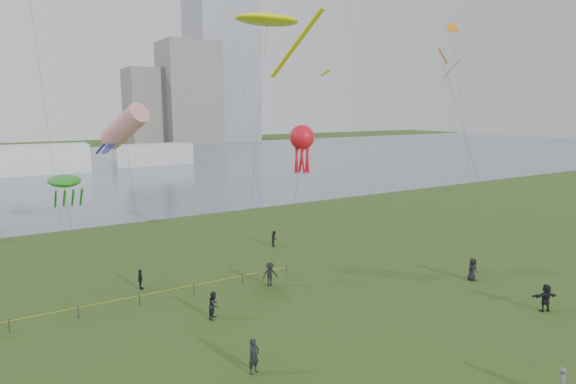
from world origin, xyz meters
TOP-DOWN VIEW (x-y plane):
  - ground_plane at (0.00, 0.00)m, footprint 400.00×400.00m
  - lake at (0.00, 100.00)m, footprint 400.00×120.00m
  - building_mid at (46.00, 162.00)m, footprint 20.00×20.00m
  - building_low at (32.00, 168.00)m, footprint 16.00×18.00m
  - pavilion_left at (-12.00, 95.00)m, footprint 22.00×8.00m
  - pavilion_right at (14.00, 98.00)m, footprint 18.00×7.00m
  - fence at (-15.63, 14.52)m, footprint 24.07×0.07m
  - spectator_a at (-5.75, 9.91)m, footprint 1.13×1.13m
  - spectator_b at (0.26, 13.21)m, footprint 1.30×0.83m
  - spectator_c at (-8.66, 17.63)m, footprint 0.45×0.96m
  - spectator_d at (14.93, 5.96)m, footprint 0.93×0.63m
  - spectator_e at (14.25, -0.61)m, footprint 1.89×1.20m
  - spectator_f at (-6.48, 2.58)m, footprint 0.81×0.65m
  - spectator_g at (5.84, 22.56)m, footprint 0.94×0.97m
  - kite_stingray at (1.91, 16.31)m, footprint 6.61×10.17m
  - kite_windsock at (-8.40, 21.26)m, footprint 4.24×7.16m
  - kite_creature at (-13.24, 19.38)m, footprint 2.23×6.70m
  - kite_octopus at (3.88, 14.35)m, footprint 4.39×3.88m
  - kite_delta at (11.45, 6.54)m, footprint 5.67×12.67m

SIDE VIEW (x-z plane):
  - ground_plane at x=0.00m, z-range 0.00..0.00m
  - lake at x=0.00m, z-range -0.02..0.06m
  - fence at x=-15.63m, z-range 0.03..1.08m
  - spectator_g at x=5.84m, z-range 0.00..1.58m
  - spectator_c at x=-8.66m, z-range 0.00..1.59m
  - spectator_a at x=-5.75m, z-range 0.00..1.85m
  - spectator_d at x=14.93m, z-range 0.00..1.86m
  - spectator_b at x=0.26m, z-range 0.00..1.91m
  - spectator_f at x=-6.48m, z-range 0.00..1.91m
  - spectator_e at x=14.25m, z-range 0.00..1.95m
  - pavilion_right at x=14.00m, z-range 0.00..5.00m
  - pavilion_left at x=-12.00m, z-range 0.00..6.00m
  - kite_creature at x=-13.24m, z-range 4.06..13.04m
  - kite_octopus at x=3.88m, z-range 5.12..17.57m
  - kite_windsock at x=-8.40m, z-range 5.21..19.44m
  - building_low at x=32.00m, z-range 0.00..28.00m
  - kite_delta at x=11.45m, z-range 7.32..25.46m
  - building_mid at x=46.00m, z-range 0.00..38.00m
  - kite_stingray at x=1.91m, z-range 10.02..31.04m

